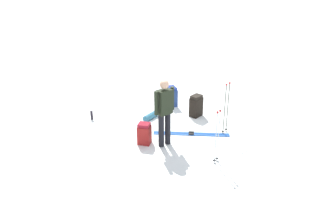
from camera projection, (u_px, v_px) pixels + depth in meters
The scene contains 10 objects.
ground_plane at pixel (168, 135), 8.65m from camera, with size 80.00×80.00×0.00m, color white.
skier_standing at pixel (164, 110), 7.81m from camera, with size 0.57×0.25×1.70m.
ski_pair_near at pixel (191, 134), 8.70m from camera, with size 1.67×1.37×0.05m.
backpack_large_dark at pixel (144, 134), 8.16m from camera, with size 0.40×0.40×0.55m.
backpack_bright at pixel (196, 106), 9.62m from camera, with size 0.41×0.35×0.65m.
backpack_small_spare at pixel (172, 96), 10.35m from camera, with size 0.34×0.42×0.62m.
ski_poles_planted_near at pixel (217, 134), 7.21m from camera, with size 0.17×0.10×1.28m.
ski_poles_planted_far at pixel (226, 106), 8.49m from camera, with size 0.22×0.12×1.40m.
sleeping_mat_rolled at pixel (151, 116), 9.53m from camera, with size 0.18×0.18×0.55m, color #316A84.
thermos_bottle at pixel (92, 115), 9.48m from camera, with size 0.07×0.07×0.26m, color black.
Camera 1 is at (4.28, 6.31, 4.12)m, focal length 35.29 mm.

